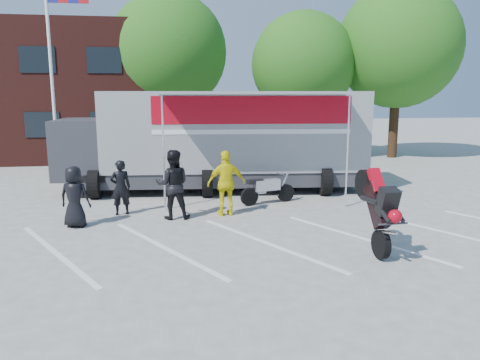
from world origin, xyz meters
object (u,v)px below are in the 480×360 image
object	(u,v)px
tree_left	(168,52)
spectator_leather_a	(75,197)
spectator_leather_b	(121,188)
spectator_leather_c	(173,185)
tree_right	(398,47)
parked_motorcycle	(268,203)
stunt_bike_rider	(365,249)
transporter_truck	(222,190)
tree_mid	(303,64)
spectator_hivis	(226,183)
flagpole	(57,52)

from	to	relation	value
tree_left	spectator_leather_a	xyz separation A→B (m)	(-2.56, -12.89, -4.75)
spectator_leather_b	spectator_leather_c	world-z (taller)	spectator_leather_c
tree_right	parked_motorcycle	xyz separation A→B (m)	(-8.96, -9.58, -5.88)
spectator_leather_c	parked_motorcycle	bearing A→B (deg)	-154.22
stunt_bike_rider	transporter_truck	bearing A→B (deg)	106.85
tree_mid	stunt_bike_rider	distance (m)	15.80
transporter_truck	spectator_leather_a	distance (m)	6.04
tree_left	spectator_leather_b	size ratio (longest dim) A/B	5.35
tree_right	spectator_hivis	size ratio (longest dim) A/B	4.81
parked_motorcycle	spectator_leather_c	distance (m)	3.45
tree_left	spectator_hivis	bearing A→B (deg)	-82.83
stunt_bike_rider	spectator_leather_a	world-z (taller)	spectator_leather_a
spectator_leather_a	spectator_leather_c	world-z (taller)	spectator_leather_c
tree_left	tree_right	world-z (taller)	tree_right
parked_motorcycle	spectator_leather_b	distance (m)	4.64
spectator_leather_b	parked_motorcycle	bearing A→B (deg)	175.12
tree_left	flagpole	bearing A→B (deg)	-125.28
spectator_leather_c	tree_right	bearing A→B (deg)	-136.06
parked_motorcycle	stunt_bike_rider	world-z (taller)	stunt_bike_rider
tree_left	spectator_leather_a	distance (m)	13.98
flagpole	spectator_leather_a	size ratio (longest dim) A/B	4.89
flagpole	tree_left	distance (m)	7.37
spectator_leather_c	transporter_truck	bearing A→B (deg)	-114.35
transporter_truck	spectator_leather_b	distance (m)	4.51
flagpole	stunt_bike_rider	bearing A→B (deg)	-48.68
transporter_truck	tree_left	bearing A→B (deg)	106.27
flagpole	spectator_leather_c	bearing A→B (deg)	-56.46
flagpole	stunt_bike_rider	xyz separation A→B (m)	(8.58, -9.76, -5.05)
stunt_bike_rider	tree_right	bearing A→B (deg)	58.59
parked_motorcycle	tree_left	bearing A→B (deg)	-2.28
tree_right	spectator_leather_b	world-z (taller)	tree_right
tree_mid	spectator_leather_b	xyz separation A→B (m)	(-8.48, -10.78, -4.14)
tree_left	stunt_bike_rider	world-z (taller)	tree_left
tree_left	spectator_leather_c	world-z (taller)	tree_left
tree_mid	transporter_truck	xyz separation A→B (m)	(-5.20, -7.78, -4.94)
transporter_truck	spectator_leather_b	size ratio (longest dim) A/B	6.92
spectator_leather_a	spectator_hivis	distance (m)	4.15
spectator_leather_b	tree_left	bearing A→B (deg)	-110.90
parked_motorcycle	spectator_leather_a	size ratio (longest dim) A/B	1.19
transporter_truck	spectator_hivis	bearing A→B (deg)	-89.26
tree_mid	transporter_truck	world-z (taller)	tree_mid
flagpole	spectator_leather_c	world-z (taller)	flagpole
transporter_truck	spectator_leather_b	xyz separation A→B (m)	(-3.28, -3.00, 0.81)
spectator_hivis	spectator_leather_c	bearing A→B (deg)	-3.05
tree_left	stunt_bike_rider	xyz separation A→B (m)	(4.34, -15.76, -5.57)
flagpole	spectator_leather_b	bearing A→B (deg)	-64.45
spectator_leather_a	spectator_leather_c	bearing A→B (deg)	-155.55
tree_right	stunt_bike_rider	world-z (taller)	tree_right
stunt_bike_rider	spectator_leather_b	distance (m)	7.10
flagpole	tree_mid	distance (m)	12.31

